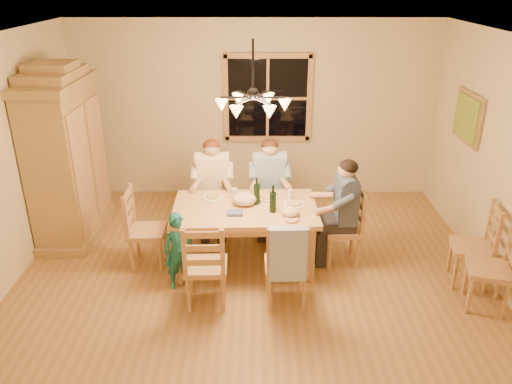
{
  "coord_description": "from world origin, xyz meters",
  "views": [
    {
      "loc": [
        0.04,
        -4.96,
        3.27
      ],
      "look_at": [
        0.03,
        0.1,
        1.05
      ],
      "focal_mm": 35.0,
      "sensor_mm": 36.0,
      "label": 1
    }
  ],
  "objects_px": {
    "armoire": "(67,160)",
    "chair_near_left": "(206,278)",
    "dining_table": "(245,215)",
    "chair_far_right": "(269,212)",
    "child": "(179,251)",
    "chair_end_right": "(342,240)",
    "adult_woman": "(212,176)",
    "adult_plaid_man": "(269,175)",
    "chair_near_right": "(285,277)",
    "chair_spare_front": "(486,282)",
    "wine_bottle_b": "(273,199)",
    "chair_end_left": "(148,242)",
    "adult_slate_man": "(345,200)",
    "chandelier": "(253,103)",
    "chair_spare_back": "(469,259)",
    "chair_far_left": "(214,213)",
    "wine_bottle_a": "(257,191)"
  },
  "relations": [
    {
      "from": "armoire",
      "to": "chair_near_left",
      "type": "height_order",
      "value": "armoire"
    },
    {
      "from": "dining_table",
      "to": "chair_far_right",
      "type": "xyz_separation_m",
      "value": [
        0.3,
        0.8,
        -0.35
      ]
    },
    {
      "from": "armoire",
      "to": "chair_far_right",
      "type": "distance_m",
      "value": 2.73
    },
    {
      "from": "child",
      "to": "chair_end_right",
      "type": "bearing_deg",
      "value": 3.49
    },
    {
      "from": "dining_table",
      "to": "adult_woman",
      "type": "xyz_separation_m",
      "value": [
        -0.44,
        0.78,
        0.18
      ]
    },
    {
      "from": "adult_plaid_man",
      "to": "child",
      "type": "xyz_separation_m",
      "value": [
        -1.03,
        -1.3,
        -0.38
      ]
    },
    {
      "from": "dining_table",
      "to": "child",
      "type": "bearing_deg",
      "value": -145.5
    },
    {
      "from": "chair_near_right",
      "to": "adult_woman",
      "type": "bearing_deg",
      "value": 117.9
    },
    {
      "from": "chair_spare_front",
      "to": "wine_bottle_b",
      "type": "bearing_deg",
      "value": 86.7
    },
    {
      "from": "chair_far_right",
      "to": "adult_woman",
      "type": "height_order",
      "value": "adult_woman"
    },
    {
      "from": "chair_end_left",
      "to": "chair_end_right",
      "type": "relative_size",
      "value": 1.0
    },
    {
      "from": "armoire",
      "to": "chair_end_right",
      "type": "relative_size",
      "value": 2.32
    },
    {
      "from": "adult_plaid_man",
      "to": "chair_spare_front",
      "type": "distance_m",
      "value": 2.85
    },
    {
      "from": "chair_end_right",
      "to": "adult_slate_man",
      "type": "xyz_separation_m",
      "value": [
        0.0,
        0.0,
        0.54
      ]
    },
    {
      "from": "chandelier",
      "to": "chair_near_right",
      "type": "relative_size",
      "value": 0.78
    },
    {
      "from": "adult_plaid_man",
      "to": "chair_near_right",
      "type": "bearing_deg",
      "value": 93.37
    },
    {
      "from": "chair_near_left",
      "to": "chair_far_right",
      "type": "bearing_deg",
      "value": 64.8
    },
    {
      "from": "chandelier",
      "to": "chair_end_right",
      "type": "distance_m",
      "value": 2.1
    },
    {
      "from": "armoire",
      "to": "chair_spare_back",
      "type": "height_order",
      "value": "armoire"
    },
    {
      "from": "chair_far_left",
      "to": "chair_end_left",
      "type": "height_order",
      "value": "same"
    },
    {
      "from": "armoire",
      "to": "chair_end_left",
      "type": "xyz_separation_m",
      "value": [
        1.15,
        -0.82,
        -0.75
      ]
    },
    {
      "from": "chair_near_right",
      "to": "chair_spare_back",
      "type": "bearing_deg",
      "value": 8.43
    },
    {
      "from": "armoire",
      "to": "chair_far_left",
      "type": "height_order",
      "value": "armoire"
    },
    {
      "from": "chair_near_left",
      "to": "chair_spare_front",
      "type": "distance_m",
      "value": 2.95
    },
    {
      "from": "chair_far_left",
      "to": "chair_spare_back",
      "type": "height_order",
      "value": "same"
    },
    {
      "from": "chair_end_right",
      "to": "wine_bottle_a",
      "type": "height_order",
      "value": "wine_bottle_a"
    },
    {
      "from": "chandelier",
      "to": "chair_spare_front",
      "type": "distance_m",
      "value": 3.07
    },
    {
      "from": "adult_slate_man",
      "to": "wine_bottle_a",
      "type": "height_order",
      "value": "adult_slate_man"
    },
    {
      "from": "chair_spare_front",
      "to": "chair_near_left",
      "type": "bearing_deg",
      "value": 103.91
    },
    {
      "from": "chair_far_left",
      "to": "adult_slate_man",
      "type": "bearing_deg",
      "value": 153.43
    },
    {
      "from": "wine_bottle_b",
      "to": "adult_plaid_man",
      "type": "bearing_deg",
      "value": 91.02
    },
    {
      "from": "chandelier",
      "to": "chair_spare_front",
      "type": "xyz_separation_m",
      "value": [
        2.45,
        -0.54,
        -1.77
      ]
    },
    {
      "from": "chair_near_right",
      "to": "child",
      "type": "height_order",
      "value": "chair_near_right"
    },
    {
      "from": "chandelier",
      "to": "chair_spare_front",
      "type": "height_order",
      "value": "chandelier"
    },
    {
      "from": "armoire",
      "to": "wine_bottle_b",
      "type": "bearing_deg",
      "value": -18.97
    },
    {
      "from": "adult_plaid_man",
      "to": "wine_bottle_b",
      "type": "height_order",
      "value": "adult_plaid_man"
    },
    {
      "from": "chair_near_right",
      "to": "wine_bottle_a",
      "type": "relative_size",
      "value": 3.0
    },
    {
      "from": "chair_end_left",
      "to": "adult_slate_man",
      "type": "xyz_separation_m",
      "value": [
        2.34,
        0.07,
        0.54
      ]
    },
    {
      "from": "chair_far_right",
      "to": "armoire",
      "type": "bearing_deg",
      "value": -1.14
    },
    {
      "from": "chair_spare_back",
      "to": "chair_far_left",
      "type": "bearing_deg",
      "value": 79.48
    },
    {
      "from": "chandelier",
      "to": "adult_slate_man",
      "type": "bearing_deg",
      "value": 18.21
    },
    {
      "from": "armoire",
      "to": "chair_end_right",
      "type": "height_order",
      "value": "armoire"
    },
    {
      "from": "adult_slate_man",
      "to": "child",
      "type": "relative_size",
      "value": 0.96
    },
    {
      "from": "chandelier",
      "to": "chair_end_left",
      "type": "relative_size",
      "value": 0.78
    },
    {
      "from": "chair_end_right",
      "to": "chandelier",
      "type": "bearing_deg",
      "value": 106.56
    },
    {
      "from": "adult_slate_man",
      "to": "wine_bottle_b",
      "type": "bearing_deg",
      "value": 99.07
    },
    {
      "from": "chair_far_right",
      "to": "child",
      "type": "xyz_separation_m",
      "value": [
        -1.03,
        -1.3,
        0.15
      ]
    },
    {
      "from": "chair_spare_front",
      "to": "adult_plaid_man",
      "type": "bearing_deg",
      "value": 68.37
    },
    {
      "from": "dining_table",
      "to": "chair_near_right",
      "type": "relative_size",
      "value": 1.73
    },
    {
      "from": "chair_far_left",
      "to": "chair_near_right",
      "type": "xyz_separation_m",
      "value": [
        0.89,
        -1.57,
        0.0
      ]
    }
  ]
}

